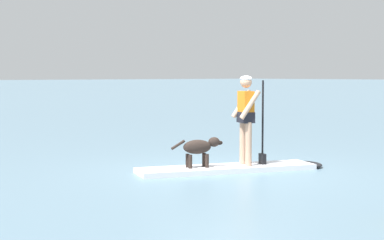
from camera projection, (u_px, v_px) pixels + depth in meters
ground_plane at (226, 171)px, 11.75m from camera, size 400.00×400.00×0.00m
paddleboard at (238, 168)px, 11.82m from camera, size 3.69×1.96×0.10m
person_paddler at (247, 114)px, 11.81m from camera, size 0.67×0.59×1.67m
dog at (200, 148)px, 11.54m from camera, size 0.96×0.42×0.55m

